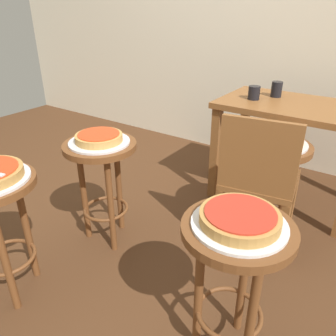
{
  "coord_description": "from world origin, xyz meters",
  "views": [
    {
      "loc": [
        1.21,
        -1.35,
        1.36
      ],
      "look_at": [
        0.33,
        -0.07,
        0.58
      ],
      "focal_mm": 35.84,
      "sensor_mm": 36.0,
      "label": 1
    }
  ],
  "objects_px": {
    "serving_plate_rear": "(275,143)",
    "pizza_rear": "(276,138)",
    "serving_plate_leftside": "(99,142)",
    "cup_far_edge": "(277,89)",
    "stool_rear": "(271,170)",
    "stool_middle": "(235,261)",
    "serving_plate_middle": "(239,224)",
    "cup_near_edge": "(254,93)",
    "wooden_chair": "(258,179)",
    "dining_table": "(293,122)",
    "pizza_middle": "(240,218)",
    "pizza_leftside": "(99,137)",
    "stool_leftside": "(102,169)"
  },
  "relations": [
    {
      "from": "pizza_middle",
      "to": "pizza_leftside",
      "type": "distance_m",
      "value": 1.0
    },
    {
      "from": "stool_rear",
      "to": "wooden_chair",
      "type": "height_order",
      "value": "wooden_chair"
    },
    {
      "from": "serving_plate_middle",
      "to": "pizza_leftside",
      "type": "distance_m",
      "value": 1.0
    },
    {
      "from": "cup_near_edge",
      "to": "stool_leftside",
      "type": "bearing_deg",
      "value": -114.18
    },
    {
      "from": "stool_rear",
      "to": "pizza_rear",
      "type": "distance_m",
      "value": 0.19
    },
    {
      "from": "serving_plate_leftside",
      "to": "cup_far_edge",
      "type": "relative_size",
      "value": 3.14
    },
    {
      "from": "stool_middle",
      "to": "stool_leftside",
      "type": "xyz_separation_m",
      "value": [
        -0.96,
        0.27,
        0.0
      ]
    },
    {
      "from": "stool_rear",
      "to": "serving_plate_middle",
      "type": "bearing_deg",
      "value": -79.73
    },
    {
      "from": "stool_middle",
      "to": "serving_plate_middle",
      "type": "height_order",
      "value": "serving_plate_middle"
    },
    {
      "from": "cup_far_edge",
      "to": "serving_plate_middle",
      "type": "bearing_deg",
      "value": -75.58
    },
    {
      "from": "serving_plate_middle",
      "to": "cup_far_edge",
      "type": "height_order",
      "value": "cup_far_edge"
    },
    {
      "from": "stool_middle",
      "to": "pizza_rear",
      "type": "height_order",
      "value": "pizza_rear"
    },
    {
      "from": "wooden_chair",
      "to": "pizza_rear",
      "type": "bearing_deg",
      "value": 75.54
    },
    {
      "from": "serving_plate_leftside",
      "to": "stool_rear",
      "type": "distance_m",
      "value": 0.99
    },
    {
      "from": "serving_plate_leftside",
      "to": "pizza_rear",
      "type": "relative_size",
      "value": 1.16
    },
    {
      "from": "serving_plate_middle",
      "to": "pizza_rear",
      "type": "distance_m",
      "value": 0.83
    },
    {
      "from": "serving_plate_rear",
      "to": "pizza_rear",
      "type": "relative_size",
      "value": 1.19
    },
    {
      "from": "stool_leftside",
      "to": "wooden_chair",
      "type": "distance_m",
      "value": 0.89
    },
    {
      "from": "wooden_chair",
      "to": "serving_plate_middle",
      "type": "bearing_deg",
      "value": -75.92
    },
    {
      "from": "stool_middle",
      "to": "stool_leftside",
      "type": "relative_size",
      "value": 1.0
    },
    {
      "from": "serving_plate_rear",
      "to": "stool_middle",
      "type": "bearing_deg",
      "value": -79.73
    },
    {
      "from": "stool_middle",
      "to": "cup_near_edge",
      "type": "bearing_deg",
      "value": 110.19
    },
    {
      "from": "stool_middle",
      "to": "serving_plate_middle",
      "type": "xyz_separation_m",
      "value": [
        -0.0,
        0.0,
        0.17
      ]
    },
    {
      "from": "stool_leftside",
      "to": "cup_far_edge",
      "type": "height_order",
      "value": "cup_far_edge"
    },
    {
      "from": "pizza_leftside",
      "to": "wooden_chair",
      "type": "distance_m",
      "value": 0.92
    },
    {
      "from": "pizza_rear",
      "to": "cup_near_edge",
      "type": "xyz_separation_m",
      "value": [
        -0.34,
        0.51,
        0.1
      ]
    },
    {
      "from": "stool_leftside",
      "to": "stool_rear",
      "type": "height_order",
      "value": "same"
    },
    {
      "from": "pizza_middle",
      "to": "wooden_chair",
      "type": "height_order",
      "value": "wooden_chair"
    },
    {
      "from": "serving_plate_leftside",
      "to": "serving_plate_rear",
      "type": "height_order",
      "value": "same"
    },
    {
      "from": "pizza_leftside",
      "to": "serving_plate_leftside",
      "type": "bearing_deg",
      "value": 180.0
    },
    {
      "from": "wooden_chair",
      "to": "dining_table",
      "type": "bearing_deg",
      "value": 92.38
    },
    {
      "from": "stool_middle",
      "to": "pizza_middle",
      "type": "bearing_deg",
      "value": -26.57
    },
    {
      "from": "stool_leftside",
      "to": "wooden_chair",
      "type": "relative_size",
      "value": 0.76
    },
    {
      "from": "serving_plate_leftside",
      "to": "pizza_middle",
      "type": "bearing_deg",
      "value": -15.97
    },
    {
      "from": "stool_middle",
      "to": "dining_table",
      "type": "relative_size",
      "value": 0.65
    },
    {
      "from": "stool_middle",
      "to": "stool_leftside",
      "type": "bearing_deg",
      "value": 164.03
    },
    {
      "from": "pizza_middle",
      "to": "pizza_leftside",
      "type": "relative_size",
      "value": 1.09
    },
    {
      "from": "cup_far_edge",
      "to": "pizza_leftside",
      "type": "bearing_deg",
      "value": -115.49
    },
    {
      "from": "serving_plate_rear",
      "to": "cup_far_edge",
      "type": "relative_size",
      "value": 3.24
    },
    {
      "from": "pizza_rear",
      "to": "cup_near_edge",
      "type": "relative_size",
      "value": 3.18
    },
    {
      "from": "serving_plate_rear",
      "to": "pizza_rear",
      "type": "distance_m",
      "value": 0.03
    },
    {
      "from": "serving_plate_middle",
      "to": "pizza_rear",
      "type": "relative_size",
      "value": 1.16
    },
    {
      "from": "serving_plate_middle",
      "to": "pizza_leftside",
      "type": "height_order",
      "value": "pizza_leftside"
    },
    {
      "from": "pizza_middle",
      "to": "wooden_chair",
      "type": "xyz_separation_m",
      "value": [
        -0.18,
        0.71,
        -0.22
      ]
    },
    {
      "from": "stool_middle",
      "to": "serving_plate_middle",
      "type": "bearing_deg",
      "value": 180.0
    },
    {
      "from": "cup_near_edge",
      "to": "wooden_chair",
      "type": "distance_m",
      "value": 0.76
    },
    {
      "from": "serving_plate_leftside",
      "to": "stool_leftside",
      "type": "bearing_deg",
      "value": 180.0
    },
    {
      "from": "pizza_rear",
      "to": "wooden_chair",
      "type": "xyz_separation_m",
      "value": [
        -0.03,
        -0.11,
        -0.22
      ]
    },
    {
      "from": "cup_near_edge",
      "to": "stool_rear",
      "type": "bearing_deg",
      "value": -56.23
    },
    {
      "from": "serving_plate_leftside",
      "to": "cup_near_edge",
      "type": "bearing_deg",
      "value": 65.82
    }
  ]
}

